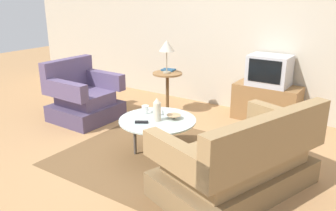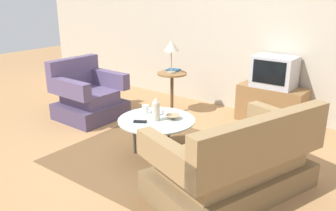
% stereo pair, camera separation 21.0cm
% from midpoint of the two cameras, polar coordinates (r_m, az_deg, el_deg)
% --- Properties ---
extents(ground_plane, '(16.00, 16.00, 0.00)m').
position_cam_midpoint_polar(ground_plane, '(4.10, -3.02, -8.45)').
color(ground_plane, '#AD7F51').
extents(back_wall, '(9.00, 0.12, 2.70)m').
position_cam_midpoint_polar(back_wall, '(5.66, 12.54, 12.90)').
color(back_wall, '#BCB29E').
rests_on(back_wall, ground).
extents(area_rug, '(2.07, 1.94, 0.00)m').
position_cam_midpoint_polar(area_rug, '(4.13, -0.37, -8.21)').
color(area_rug, brown).
rests_on(area_rug, ground).
extents(armchair, '(0.85, 0.89, 0.88)m').
position_cam_midpoint_polar(armchair, '(5.37, -11.94, 1.32)').
color(armchair, '#4B3E5C').
rests_on(armchair, ground).
extents(couch, '(1.32, 1.74, 0.87)m').
position_cam_midpoint_polar(couch, '(3.38, 12.78, -9.47)').
color(couch, brown).
rests_on(couch, ground).
extents(coffee_table, '(0.88, 0.88, 0.46)m').
position_cam_midpoint_polar(coffee_table, '(3.96, -0.40, -2.71)').
color(coffee_table, '#B2C6C1').
rests_on(coffee_table, ground).
extents(side_table, '(0.46, 0.46, 0.64)m').
position_cam_midpoint_polar(side_table, '(5.41, 1.77, 3.46)').
color(side_table, olive).
rests_on(side_table, ground).
extents(tv_stand, '(0.94, 0.46, 0.54)m').
position_cam_midpoint_polar(tv_stand, '(5.30, 17.66, 0.14)').
color(tv_stand, olive).
rests_on(tv_stand, ground).
extents(television, '(0.57, 0.43, 0.44)m').
position_cam_midpoint_polar(television, '(5.18, 18.18, 5.29)').
color(television, '#B7B7BC').
rests_on(television, tv_stand).
extents(table_lamp, '(0.23, 0.23, 0.50)m').
position_cam_midpoint_polar(table_lamp, '(5.28, 1.72, 9.62)').
color(table_lamp, '#9E937A').
rests_on(table_lamp, side_table).
extents(vase, '(0.09, 0.09, 0.27)m').
position_cam_midpoint_polar(vase, '(3.87, -0.44, -0.65)').
color(vase, beige).
rests_on(vase, coffee_table).
extents(mug, '(0.13, 0.08, 0.09)m').
position_cam_midpoint_polar(mug, '(4.14, -2.24, -0.59)').
color(mug, white).
rests_on(mug, coffee_table).
extents(bowl, '(0.17, 0.17, 0.05)m').
position_cam_midpoint_polar(bowl, '(3.95, 2.33, -1.90)').
color(bowl, tan).
rests_on(bowl, coffee_table).
extents(tv_remote_dark, '(0.15, 0.12, 0.02)m').
position_cam_midpoint_polar(tv_remote_dark, '(3.85, -3.04, -2.66)').
color(tv_remote_dark, black).
rests_on(tv_remote_dark, coffee_table).
extents(tv_remote_silver, '(0.15, 0.17, 0.02)m').
position_cam_midpoint_polar(tv_remote_silver, '(4.14, 0.17, -1.11)').
color(tv_remote_silver, '#B2B2B7').
rests_on(tv_remote_silver, coffee_table).
extents(book, '(0.22, 0.19, 0.02)m').
position_cam_midpoint_polar(book, '(5.52, 1.99, 5.86)').
color(book, navy).
rests_on(book, side_table).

